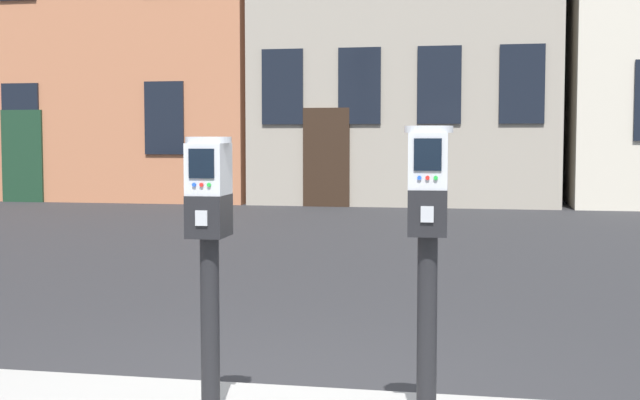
% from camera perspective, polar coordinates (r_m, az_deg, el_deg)
% --- Properties ---
extents(parking_meter_near_kerb, '(0.23, 0.26, 1.32)m').
position_cam_1_polar(parking_meter_near_kerb, '(4.09, -7.31, -1.59)').
color(parking_meter_near_kerb, black).
rests_on(parking_meter_near_kerb, sidewalk_slab).
extents(parking_meter_twin_adjacent, '(0.23, 0.26, 1.37)m').
position_cam_1_polar(parking_meter_twin_adjacent, '(3.89, 7.11, -1.40)').
color(parking_meter_twin_adjacent, black).
rests_on(parking_meter_twin_adjacent, sidewalk_slab).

